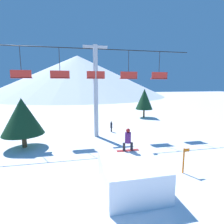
% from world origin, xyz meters
% --- Properties ---
extents(ground_plane, '(220.00, 220.00, 0.00)m').
position_xyz_m(ground_plane, '(0.00, 0.00, 0.00)').
color(ground_plane, white).
extents(mountain_ridge, '(82.03, 82.03, 19.01)m').
position_xyz_m(mountain_ridge, '(0.00, 80.29, 9.51)').
color(mountain_ridge, silver).
rests_on(mountain_ridge, ground_plane).
extents(snow_ramp, '(2.98, 3.61, 1.55)m').
position_xyz_m(snow_ramp, '(1.35, 0.64, 0.78)').
color(snow_ramp, white).
rests_on(snow_ramp, ground_plane).
extents(snowboarder, '(1.34, 0.35, 1.36)m').
position_xyz_m(snowboarder, '(1.58, 1.96, 2.24)').
color(snowboarder, '#B22D2D').
rests_on(snowboarder, snow_ramp).
extents(chairlift, '(20.30, 0.45, 9.32)m').
position_xyz_m(chairlift, '(0.69, 10.34, 5.53)').
color(chairlift, '#B2B2B7').
rests_on(chairlift, ground_plane).
extents(pine_tree_near, '(3.47, 3.47, 4.34)m').
position_xyz_m(pine_tree_near, '(-5.88, 8.37, 2.75)').
color(pine_tree_near, '#4C3823').
rests_on(pine_tree_near, ground_plane).
extents(pine_tree_far, '(2.80, 2.80, 4.73)m').
position_xyz_m(pine_tree_far, '(9.69, 19.41, 3.05)').
color(pine_tree_far, '#4C3823').
rests_on(pine_tree_far, ground_plane).
extents(trail_marker, '(0.41, 0.10, 1.60)m').
position_xyz_m(trail_marker, '(5.05, 1.49, 0.85)').
color(trail_marker, orange).
rests_on(trail_marker, ground_plane).
extents(distant_skier, '(0.24, 0.24, 1.23)m').
position_xyz_m(distant_skier, '(2.59, 11.77, 0.67)').
color(distant_skier, black).
rests_on(distant_skier, ground_plane).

